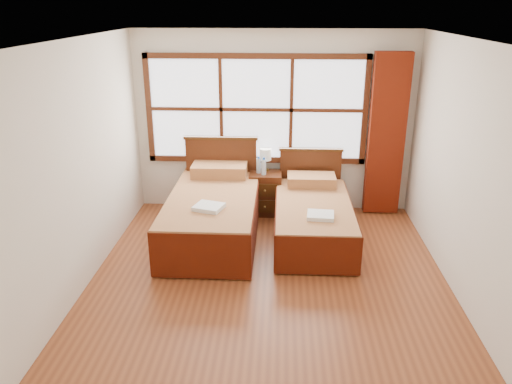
{
  "coord_description": "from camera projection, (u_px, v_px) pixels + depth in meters",
  "views": [
    {
      "loc": [
        0.11,
        -4.83,
        2.93
      ],
      "look_at": [
        -0.17,
        0.7,
        0.82
      ],
      "focal_mm": 35.0,
      "sensor_mm": 36.0,
      "label": 1
    }
  ],
  "objects": [
    {
      "name": "wall_left",
      "position": [
        78.0,
        169.0,
        5.19
      ],
      "size": [
        0.0,
        4.5,
        4.5
      ],
      "primitive_type": "plane",
      "rotation": [
        1.57,
        0.0,
        1.57
      ],
      "color": "silver",
      "rests_on": "floor"
    },
    {
      "name": "wall_right",
      "position": [
        469.0,
        176.0,
        5.0
      ],
      "size": [
        0.0,
        4.5,
        4.5
      ],
      "primitive_type": "plane",
      "rotation": [
        1.57,
        0.0,
        -1.57
      ],
      "color": "silver",
      "rests_on": "floor"
    },
    {
      "name": "bottle_far",
      "position": [
        264.0,
        167.0,
        7.1
      ],
      "size": [
        0.07,
        0.07,
        0.25
      ],
      "color": "#A8C3D8",
      "rests_on": "nightstand"
    },
    {
      "name": "bed_right",
      "position": [
        313.0,
        217.0,
        6.54
      ],
      "size": [
        0.99,
        2.01,
        0.96
      ],
      "color": "#42250D",
      "rests_on": "floor"
    },
    {
      "name": "floor",
      "position": [
        268.0,
        283.0,
        5.56
      ],
      "size": [
        4.5,
        4.5,
        0.0
      ],
      "primitive_type": "plane",
      "color": "brown",
      "rests_on": "ground"
    },
    {
      "name": "towels_left",
      "position": [
        209.0,
        207.0,
        6.01
      ],
      "size": [
        0.4,
        0.37,
        0.05
      ],
      "rotation": [
        0.0,
        0.0,
        -0.3
      ],
      "color": "white",
      "rests_on": "bed_left"
    },
    {
      "name": "nightstand",
      "position": [
        265.0,
        193.0,
        7.31
      ],
      "size": [
        0.46,
        0.46,
        0.62
      ],
      "color": "#4B2210",
      "rests_on": "floor"
    },
    {
      "name": "towels_right",
      "position": [
        321.0,
        215.0,
        5.98
      ],
      "size": [
        0.34,
        0.3,
        0.05
      ],
      "rotation": [
        0.0,
        0.0,
        -0.09
      ],
      "color": "white",
      "rests_on": "bed_right"
    },
    {
      "name": "bottle_near",
      "position": [
        259.0,
        165.0,
        7.17
      ],
      "size": [
        0.07,
        0.07,
        0.25
      ],
      "color": "#A8C3D8",
      "rests_on": "nightstand"
    },
    {
      "name": "bed_left",
      "position": [
        214.0,
        212.0,
        6.59
      ],
      "size": [
        1.14,
        2.21,
        1.11
      ],
      "color": "#42250D",
      "rests_on": "floor"
    },
    {
      "name": "wall_back",
      "position": [
        274.0,
        123.0,
        7.19
      ],
      "size": [
        4.0,
        0.0,
        4.0
      ],
      "primitive_type": "plane",
      "rotation": [
        1.57,
        0.0,
        0.0
      ],
      "color": "silver",
      "rests_on": "floor"
    },
    {
      "name": "lamp",
      "position": [
        265.0,
        155.0,
        7.24
      ],
      "size": [
        0.17,
        0.17,
        0.33
      ],
      "color": "gold",
      "rests_on": "nightstand"
    },
    {
      "name": "curtain",
      "position": [
        387.0,
        135.0,
        7.03
      ],
      "size": [
        0.5,
        0.16,
        2.3
      ],
      "primitive_type": "cube",
      "color": "maroon",
      "rests_on": "wall_back"
    },
    {
      "name": "ceiling",
      "position": [
        271.0,
        40.0,
        4.63
      ],
      "size": [
        4.5,
        4.5,
        0.0
      ],
      "primitive_type": "plane",
      "rotation": [
        3.14,
        0.0,
        0.0
      ],
      "color": "white",
      "rests_on": "wall_back"
    },
    {
      "name": "window",
      "position": [
        256.0,
        109.0,
        7.1
      ],
      "size": [
        3.16,
        0.06,
        1.56
      ],
      "color": "white",
      "rests_on": "wall_back"
    }
  ]
}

